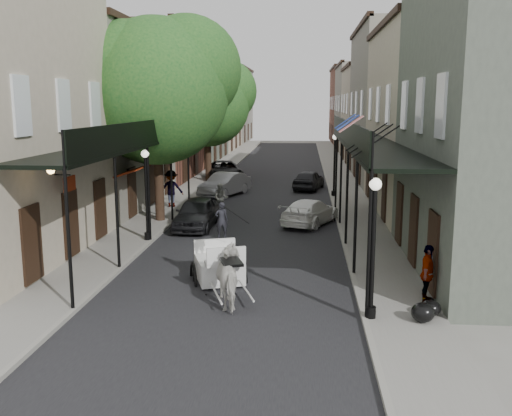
% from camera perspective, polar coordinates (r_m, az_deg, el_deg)
% --- Properties ---
extents(ground, '(140.00, 140.00, 0.00)m').
position_cam_1_polar(ground, '(17.56, -2.96, -8.45)').
color(ground, gray).
rests_on(ground, ground).
extents(road, '(8.00, 90.00, 0.01)m').
position_cam_1_polar(road, '(36.96, 1.25, 1.65)').
color(road, black).
rests_on(road, ground).
extents(sidewalk_left, '(2.20, 90.00, 0.12)m').
position_cam_1_polar(sidewalk_left, '(37.60, -6.38, 1.82)').
color(sidewalk_left, gray).
rests_on(sidewalk_left, ground).
extents(sidewalk_right, '(2.20, 90.00, 0.12)m').
position_cam_1_polar(sidewalk_right, '(36.98, 9.01, 1.61)').
color(sidewalk_right, gray).
rests_on(sidewalk_right, ground).
extents(building_row_left, '(5.00, 80.00, 10.50)m').
position_cam_1_polar(building_row_left, '(47.71, -8.45, 9.86)').
color(building_row_left, '#B4A690').
rests_on(building_row_left, ground).
extents(building_row_right, '(5.00, 80.00, 10.50)m').
position_cam_1_polar(building_row_right, '(46.88, 12.79, 9.71)').
color(building_row_right, slate).
rests_on(building_row_right, ground).
extents(gallery_left, '(2.20, 18.05, 4.88)m').
position_cam_1_polar(gallery_left, '(24.54, -12.01, 6.43)').
color(gallery_left, black).
rests_on(gallery_left, sidewalk_left).
extents(gallery_right, '(2.20, 18.05, 4.88)m').
position_cam_1_polar(gallery_right, '(23.62, 10.98, 6.32)').
color(gallery_right, black).
rests_on(gallery_right, sidewalk_right).
extents(tree_near, '(7.31, 6.80, 9.63)m').
position_cam_1_polar(tree_near, '(27.42, -9.03, 12.03)').
color(tree_near, '#382619').
rests_on(tree_near, sidewalk_left).
extents(tree_far, '(6.45, 6.00, 8.61)m').
position_cam_1_polar(tree_far, '(41.15, -4.35, 10.68)').
color(tree_far, '#382619').
rests_on(tree_far, sidewalk_left).
extents(lamppost_right_near, '(0.32, 0.32, 3.71)m').
position_cam_1_polar(lamppost_right_near, '(15.01, 11.63, -3.79)').
color(lamppost_right_near, black).
rests_on(lamppost_right_near, sidewalk_right).
extents(lamppost_left, '(0.32, 0.32, 3.71)m').
position_cam_1_polar(lamppost_left, '(23.63, -10.91, 1.43)').
color(lamppost_left, black).
rests_on(lamppost_left, sidewalk_left).
extents(lamppost_right_far, '(0.32, 0.32, 3.71)m').
position_cam_1_polar(lamppost_right_far, '(34.69, 7.85, 4.38)').
color(lamppost_right_far, black).
rests_on(lamppost_right_far, sidewalk_right).
extents(horse, '(1.45, 2.11, 1.63)m').
position_cam_1_polar(horse, '(16.33, -2.40, -6.91)').
color(horse, beige).
rests_on(horse, ground).
extents(carriage, '(2.17, 2.71, 2.73)m').
position_cam_1_polar(carriage, '(18.67, -3.92, -3.91)').
color(carriage, black).
rests_on(carriage, ground).
extents(pedestrian_walking, '(0.80, 0.65, 1.57)m').
position_cam_1_polar(pedestrian_walking, '(29.67, -3.53, 0.96)').
color(pedestrian_walking, '#A6A79D').
rests_on(pedestrian_walking, ground).
extents(pedestrian_sidewalk_left, '(1.36, 0.88, 1.98)m').
position_cam_1_polar(pedestrian_sidewalk_left, '(31.22, -8.47, 1.94)').
color(pedestrian_sidewalk_left, gray).
rests_on(pedestrian_sidewalk_left, sidewalk_left).
extents(pedestrian_sidewalk_right, '(0.70, 1.06, 1.67)m').
position_cam_1_polar(pedestrian_sidewalk_right, '(16.82, 16.77, -6.33)').
color(pedestrian_sidewalk_right, gray).
rests_on(pedestrian_sidewalk_right, sidewalk_right).
extents(car_left_near, '(1.75, 4.16, 1.41)m').
position_cam_1_polar(car_left_near, '(26.25, -5.97, -0.52)').
color(car_left_near, black).
rests_on(car_left_near, ground).
extents(car_left_mid, '(2.98, 4.53, 1.41)m').
position_cam_1_polar(car_left_mid, '(35.28, -3.16, 2.36)').
color(car_left_mid, '#999A9E').
rests_on(car_left_mid, ground).
extents(car_left_far, '(3.59, 5.62, 1.44)m').
position_cam_1_polar(car_left_far, '(42.24, -3.19, 3.73)').
color(car_left_far, black).
rests_on(car_left_far, ground).
extents(car_right_near, '(3.14, 4.49, 1.21)m').
position_cam_1_polar(car_right_near, '(27.07, 5.42, -0.39)').
color(car_right_near, white).
rests_on(car_right_near, ground).
extents(car_right_far, '(2.37, 4.12, 1.32)m').
position_cam_1_polar(car_right_far, '(37.89, 5.30, 2.83)').
color(car_right_far, black).
rests_on(car_right_far, ground).
extents(trash_bags, '(0.87, 1.02, 0.51)m').
position_cam_1_polar(trash_bags, '(15.71, 16.64, -9.82)').
color(trash_bags, black).
rests_on(trash_bags, sidewalk_right).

